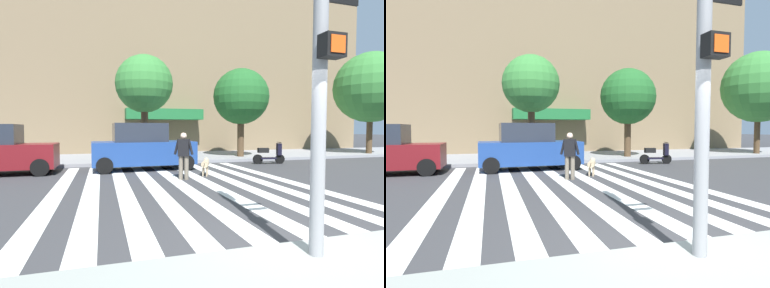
{
  "view_description": "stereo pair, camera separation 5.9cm",
  "coord_description": "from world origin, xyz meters",
  "views": [
    {
      "loc": [
        -2.73,
        -3.65,
        1.77
      ],
      "look_at": [
        -0.05,
        5.24,
        1.3
      ],
      "focal_mm": 28.13,
      "sensor_mm": 36.0,
      "label": 1
    },
    {
      "loc": [
        -2.67,
        -3.67,
        1.77
      ],
      "look_at": [
        -0.05,
        5.24,
        1.3
      ],
      "focal_mm": 28.13,
      "sensor_mm": 36.0,
      "label": 2
    }
  ],
  "objects": [
    {
      "name": "pedestrian_dog_walker",
      "position": [
        -0.01,
        6.4,
        0.93
      ],
      "size": [
        0.68,
        0.38,
        1.64
      ],
      "color": "#6B6051",
      "rests_on": "ground_plane"
    },
    {
      "name": "crosswalk_stripes",
      "position": [
        -0.34,
        5.5,
        0.0
      ],
      "size": [
        7.65,
        10.4,
        0.01
      ],
      "color": "silver",
      "rests_on": "ground_plane"
    },
    {
      "name": "parked_scooter",
      "position": [
        5.36,
        9.72,
        0.48
      ],
      "size": [
        1.62,
        0.6,
        1.11
      ],
      "color": "black",
      "rests_on": "ground_plane"
    },
    {
      "name": "street_tree_middle",
      "position": [
        5.1,
        12.43,
        3.63
      ],
      "size": [
        3.24,
        3.24,
        5.13
      ],
      "color": "#4C3823",
      "rests_on": "sidewalk_far"
    },
    {
      "name": "sidewalk_far",
      "position": [
        0.0,
        14.0,
        0.07
      ],
      "size": [
        80.0,
        6.0,
        0.15
      ],
      "primitive_type": "cube",
      "color": "gray",
      "rests_on": "ground_plane"
    },
    {
      "name": "ground_plane",
      "position": [
        0.0,
        5.5,
        0.0
      ],
      "size": [
        160.0,
        160.0,
        0.0
      ],
      "primitive_type": "plane",
      "color": "#353538"
    },
    {
      "name": "parked_car_behind_first",
      "position": [
        -1.03,
        9.48,
        0.95
      ],
      "size": [
        4.37,
        2.11,
        2.02
      ],
      "color": "navy",
      "rests_on": "ground_plane"
    },
    {
      "name": "dog_on_leash",
      "position": [
        1.04,
        7.09,
        0.44
      ],
      "size": [
        0.53,
        0.96,
        0.65
      ],
      "color": "tan",
      "rests_on": "ground_plane"
    },
    {
      "name": "street_tree_nearest",
      "position": [
        -0.55,
        12.26,
        4.1
      ],
      "size": [
        3.01,
        3.01,
        5.49
      ],
      "color": "#4C3823",
      "rests_on": "sidewalk_far"
    },
    {
      "name": "apartment_block",
      "position": [
        4.32,
        24.4,
        11.78
      ],
      "size": [
        27.28,
        16.21,
        23.56
      ],
      "color": "#7B664A",
      "rests_on": "ground_plane"
    },
    {
      "name": "street_tree_further",
      "position": [
        14.24,
        12.0,
        4.48
      ],
      "size": [
        4.59,
        4.59,
        6.64
      ],
      "color": "#4C3823",
      "rests_on": "sidewalk_far"
    }
  ]
}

